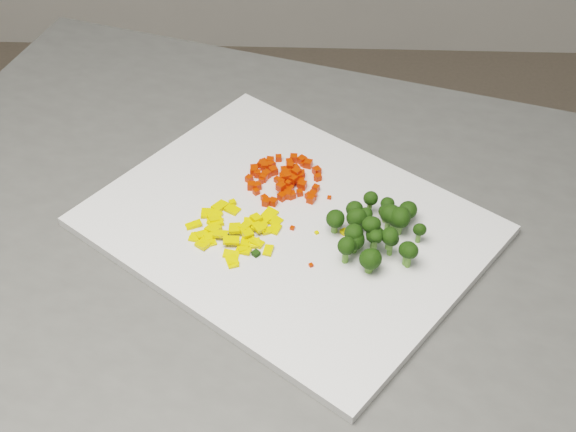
{
  "coord_description": "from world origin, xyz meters",
  "views": [
    {
      "loc": [
        0.0,
        -0.59,
        1.56
      ],
      "look_at": [
        -0.02,
        0.1,
        0.92
      ],
      "focal_mm": 50.0,
      "sensor_mm": 36.0,
      "label": 1
    }
  ],
  "objects_px": {
    "pepper_pile": "(239,227)",
    "broccoli_pile": "(376,228)",
    "cutting_board": "(288,226)",
    "carrot_pile": "(285,175)"
  },
  "relations": [
    {
      "from": "pepper_pile",
      "to": "broccoli_pile",
      "type": "height_order",
      "value": "broccoli_pile"
    },
    {
      "from": "pepper_pile",
      "to": "broccoli_pile",
      "type": "xyz_separation_m",
      "value": [
        0.16,
        -0.02,
        0.02
      ]
    },
    {
      "from": "carrot_pile",
      "to": "broccoli_pile",
      "type": "distance_m",
      "value": 0.15
    },
    {
      "from": "cutting_board",
      "to": "pepper_pile",
      "type": "xyz_separation_m",
      "value": [
        -0.06,
        -0.02,
        0.01
      ]
    },
    {
      "from": "carrot_pile",
      "to": "pepper_pile",
      "type": "xyz_separation_m",
      "value": [
        -0.05,
        -0.09,
        -0.01
      ]
    },
    {
      "from": "broccoli_pile",
      "to": "carrot_pile",
      "type": "bearing_deg",
      "value": 135.44
    },
    {
      "from": "cutting_board",
      "to": "carrot_pile",
      "type": "height_order",
      "value": "carrot_pile"
    },
    {
      "from": "cutting_board",
      "to": "carrot_pile",
      "type": "xyz_separation_m",
      "value": [
        -0.01,
        0.07,
        0.02
      ]
    },
    {
      "from": "cutting_board",
      "to": "pepper_pile",
      "type": "relative_size",
      "value": 3.88
    },
    {
      "from": "carrot_pile",
      "to": "pepper_pile",
      "type": "height_order",
      "value": "carrot_pile"
    }
  ]
}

